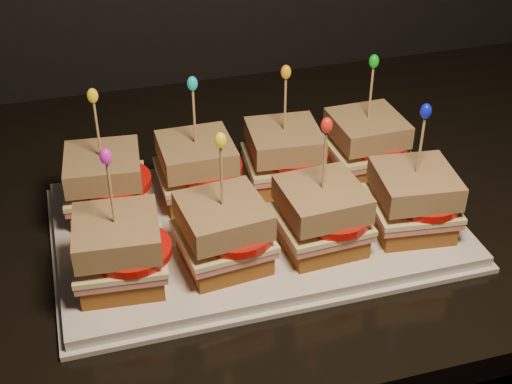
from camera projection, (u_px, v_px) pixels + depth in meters
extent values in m
cube|color=black|center=(91.00, 224.00, 0.88)|extent=(2.34, 0.69, 0.03)
cube|color=white|center=(256.00, 224.00, 0.84)|extent=(0.46, 0.28, 0.02)
cube|color=white|center=(256.00, 229.00, 0.84)|extent=(0.47, 0.29, 0.01)
cube|color=brown|center=(108.00, 202.00, 0.84)|extent=(0.09, 0.09, 0.02)
cube|color=#C36562|center=(106.00, 191.00, 0.83)|extent=(0.10, 0.10, 0.01)
cube|color=#F6E7A8|center=(105.00, 186.00, 0.83)|extent=(0.10, 0.10, 0.01)
cylinder|color=red|center=(116.00, 181.00, 0.82)|extent=(0.08, 0.08, 0.01)
cube|color=#59300B|center=(103.00, 166.00, 0.81)|extent=(0.09, 0.09, 0.03)
cylinder|color=tan|center=(98.00, 132.00, 0.79)|extent=(0.00, 0.00, 0.09)
ellipsoid|color=yellow|center=(93.00, 96.00, 0.76)|extent=(0.01, 0.01, 0.02)
cube|color=brown|center=(198.00, 187.00, 0.86)|extent=(0.08, 0.08, 0.02)
cube|color=#C36562|center=(197.00, 177.00, 0.86)|extent=(0.09, 0.09, 0.01)
cube|color=#F6E7A8|center=(197.00, 172.00, 0.85)|extent=(0.09, 0.09, 0.01)
cylinder|color=red|center=(208.00, 168.00, 0.84)|extent=(0.08, 0.08, 0.01)
cube|color=#59300B|center=(196.00, 153.00, 0.84)|extent=(0.08, 0.08, 0.03)
cylinder|color=tan|center=(194.00, 119.00, 0.81)|extent=(0.00, 0.00, 0.09)
ellipsoid|color=#11B9B9|center=(192.00, 83.00, 0.79)|extent=(0.01, 0.01, 0.02)
cube|color=brown|center=(283.00, 174.00, 0.89)|extent=(0.09, 0.09, 0.02)
cube|color=#C36562|center=(284.00, 164.00, 0.88)|extent=(0.10, 0.09, 0.01)
cube|color=#F6E7A8|center=(284.00, 159.00, 0.88)|extent=(0.10, 0.10, 0.01)
cylinder|color=red|center=(295.00, 154.00, 0.87)|extent=(0.08, 0.08, 0.01)
cube|color=#59300B|center=(284.00, 140.00, 0.86)|extent=(0.09, 0.09, 0.03)
cylinder|color=tan|center=(285.00, 107.00, 0.84)|extent=(0.00, 0.00, 0.09)
ellipsoid|color=orange|center=(286.00, 72.00, 0.81)|extent=(0.01, 0.01, 0.02)
cube|color=brown|center=(364.00, 161.00, 0.91)|extent=(0.08, 0.08, 0.02)
cube|color=#C36562|center=(365.00, 151.00, 0.90)|extent=(0.09, 0.09, 0.01)
cube|color=#F6E7A8|center=(366.00, 146.00, 0.90)|extent=(0.10, 0.09, 0.01)
cylinder|color=red|center=(377.00, 142.00, 0.89)|extent=(0.08, 0.08, 0.01)
cube|color=#59300B|center=(367.00, 128.00, 0.89)|extent=(0.09, 0.09, 0.03)
cylinder|color=tan|center=(371.00, 96.00, 0.86)|extent=(0.00, 0.00, 0.09)
ellipsoid|color=#10A61B|center=(374.00, 61.00, 0.84)|extent=(0.01, 0.01, 0.02)
cube|color=brown|center=(122.00, 271.00, 0.73)|extent=(0.09, 0.09, 0.02)
cube|color=#C36562|center=(120.00, 259.00, 0.73)|extent=(0.10, 0.10, 0.01)
cube|color=#F6E7A8|center=(119.00, 254.00, 0.72)|extent=(0.10, 0.10, 0.01)
cylinder|color=red|center=(131.00, 250.00, 0.72)|extent=(0.08, 0.08, 0.01)
cube|color=#59300B|center=(116.00, 233.00, 0.71)|extent=(0.09, 0.09, 0.03)
cylinder|color=tan|center=(111.00, 197.00, 0.68)|extent=(0.00, 0.00, 0.09)
ellipsoid|color=#CD22A8|center=(106.00, 157.00, 0.66)|extent=(0.01, 0.01, 0.02)
cube|color=brown|center=(224.00, 253.00, 0.76)|extent=(0.09, 0.09, 0.02)
cube|color=#C36562|center=(224.00, 241.00, 0.75)|extent=(0.10, 0.10, 0.01)
cube|color=#F6E7A8|center=(223.00, 236.00, 0.75)|extent=(0.10, 0.10, 0.01)
cylinder|color=red|center=(236.00, 232.00, 0.74)|extent=(0.08, 0.08, 0.01)
cube|color=#59300B|center=(223.00, 216.00, 0.73)|extent=(0.09, 0.09, 0.03)
cylinder|color=tan|center=(222.00, 180.00, 0.71)|extent=(0.00, 0.00, 0.09)
ellipsoid|color=yellow|center=(220.00, 140.00, 0.68)|extent=(0.01, 0.01, 0.02)
cube|color=brown|center=(320.00, 235.00, 0.78)|extent=(0.09, 0.09, 0.02)
cube|color=#C36562|center=(321.00, 224.00, 0.78)|extent=(0.10, 0.09, 0.01)
cube|color=#F6E7A8|center=(321.00, 219.00, 0.77)|extent=(0.10, 0.09, 0.01)
cylinder|color=red|center=(334.00, 215.00, 0.77)|extent=(0.08, 0.08, 0.01)
cube|color=#59300B|center=(322.00, 199.00, 0.76)|extent=(0.09, 0.09, 0.03)
cylinder|color=tan|center=(324.00, 164.00, 0.73)|extent=(0.00, 0.00, 0.09)
ellipsoid|color=red|center=(327.00, 125.00, 0.71)|extent=(0.01, 0.01, 0.02)
cube|color=brown|center=(410.00, 219.00, 0.81)|extent=(0.09, 0.09, 0.02)
cube|color=#C36562|center=(411.00, 208.00, 0.80)|extent=(0.10, 0.10, 0.01)
cube|color=#F6E7A8|center=(412.00, 203.00, 0.80)|extent=(0.10, 0.10, 0.01)
cylinder|color=red|center=(425.00, 199.00, 0.79)|extent=(0.08, 0.08, 0.01)
cube|color=#59300B|center=(415.00, 184.00, 0.78)|extent=(0.09, 0.09, 0.03)
cylinder|color=tan|center=(420.00, 149.00, 0.76)|extent=(0.00, 0.00, 0.09)
ellipsoid|color=#0D15CD|center=(426.00, 111.00, 0.73)|extent=(0.01, 0.01, 0.02)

